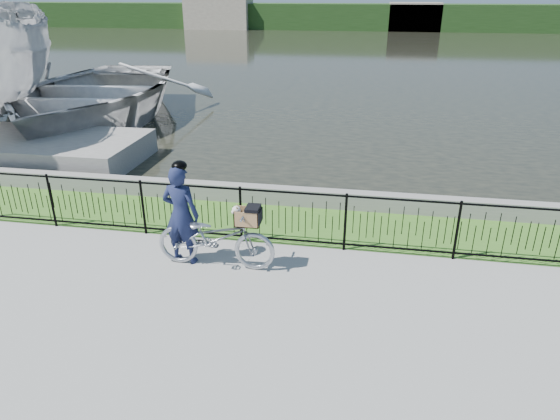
# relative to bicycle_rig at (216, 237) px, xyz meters

# --- Properties ---
(ground) EXTENTS (120.00, 120.00, 0.00)m
(ground) POSITION_rel_bicycle_rig_xyz_m (1.20, -0.62, -0.56)
(ground) COLOR gray
(ground) RESTS_ON ground
(grass_strip) EXTENTS (60.00, 2.00, 0.01)m
(grass_strip) POSITION_rel_bicycle_rig_xyz_m (1.20, 1.98, -0.56)
(grass_strip) COLOR #3F7123
(grass_strip) RESTS_ON ground
(water) EXTENTS (120.00, 120.00, 0.00)m
(water) POSITION_rel_bicycle_rig_xyz_m (1.20, 32.38, -0.56)
(water) COLOR #27271D
(water) RESTS_ON ground
(quay_wall) EXTENTS (60.00, 0.30, 0.40)m
(quay_wall) POSITION_rel_bicycle_rig_xyz_m (1.20, 2.98, -0.36)
(quay_wall) COLOR gray
(quay_wall) RESTS_ON ground
(fence) EXTENTS (14.00, 0.06, 1.15)m
(fence) POSITION_rel_bicycle_rig_xyz_m (1.20, 0.98, 0.01)
(fence) COLOR black
(fence) RESTS_ON ground
(far_treeline) EXTENTS (120.00, 6.00, 3.00)m
(far_treeline) POSITION_rel_bicycle_rig_xyz_m (1.20, 59.38, 0.94)
(far_treeline) COLOR #203E18
(far_treeline) RESTS_ON ground
(far_building_left) EXTENTS (8.00, 4.00, 4.00)m
(far_building_left) POSITION_rel_bicycle_rig_xyz_m (-16.80, 57.38, 1.44)
(far_building_left) COLOR gray
(far_building_left) RESTS_ON ground
(far_building_right) EXTENTS (6.00, 3.00, 3.20)m
(far_building_right) POSITION_rel_bicycle_rig_xyz_m (7.20, 57.88, 1.04)
(far_building_right) COLOR gray
(far_building_right) RESTS_ON ground
(bicycle_rig) EXTENTS (2.12, 0.74, 1.22)m
(bicycle_rig) POSITION_rel_bicycle_rig_xyz_m (0.00, 0.00, 0.00)
(bicycle_rig) COLOR #A3A7AF
(bicycle_rig) RESTS_ON ground
(cyclist) EXTENTS (0.71, 0.51, 1.90)m
(cyclist) POSITION_rel_bicycle_rig_xyz_m (-0.64, 0.06, 0.37)
(cyclist) COLOR #161D3F
(cyclist) RESTS_ON ground
(boat_far) EXTENTS (8.87, 11.54, 2.22)m
(boat_far) POSITION_rel_bicycle_rig_xyz_m (-7.47, 9.30, 0.54)
(boat_far) COLOR silver
(boat_far) RESTS_ON water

